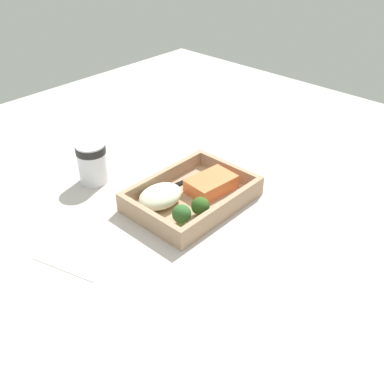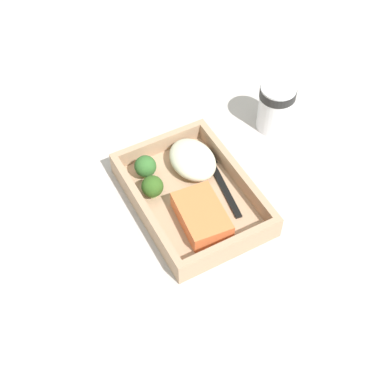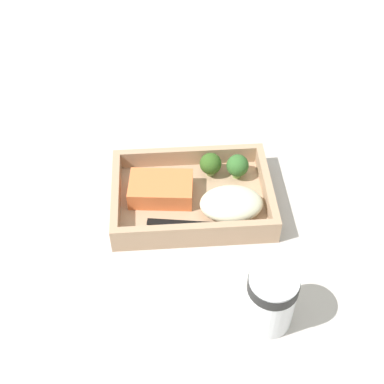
% 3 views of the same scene
% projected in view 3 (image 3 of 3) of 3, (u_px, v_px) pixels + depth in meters
% --- Properties ---
extents(ground_plane, '(1.60, 1.60, 0.02)m').
position_uv_depth(ground_plane, '(192.00, 207.00, 0.89)').
color(ground_plane, beige).
extents(takeout_tray, '(0.26, 0.18, 0.01)m').
position_uv_depth(takeout_tray, '(192.00, 201.00, 0.88)').
color(takeout_tray, tan).
rests_on(takeout_tray, ground_plane).
extents(tray_rim, '(0.26, 0.18, 0.03)m').
position_uv_depth(tray_rim, '(192.00, 192.00, 0.86)').
color(tray_rim, tan).
rests_on(tray_rim, takeout_tray).
extents(salmon_fillet, '(0.11, 0.08, 0.03)m').
position_uv_depth(salmon_fillet, '(161.00, 189.00, 0.87)').
color(salmon_fillet, orange).
rests_on(salmon_fillet, takeout_tray).
extents(mashed_potatoes, '(0.10, 0.08, 0.04)m').
position_uv_depth(mashed_potatoes, '(231.00, 204.00, 0.84)').
color(mashed_potatoes, beige).
rests_on(mashed_potatoes, takeout_tray).
extents(broccoli_floret_1, '(0.04, 0.04, 0.04)m').
position_uv_depth(broccoli_floret_1, '(238.00, 166.00, 0.90)').
color(broccoli_floret_1, '#77A551').
rests_on(broccoli_floret_1, takeout_tray).
extents(broccoli_floret_2, '(0.04, 0.04, 0.04)m').
position_uv_depth(broccoli_floret_2, '(211.00, 164.00, 0.90)').
color(broccoli_floret_2, '#8BA366').
rests_on(broccoli_floret_2, takeout_tray).
extents(fork, '(0.16, 0.04, 0.00)m').
position_uv_depth(fork, '(204.00, 225.00, 0.83)').
color(fork, black).
rests_on(fork, takeout_tray).
extents(paper_cup, '(0.07, 0.07, 0.09)m').
position_uv_depth(paper_cup, '(271.00, 298.00, 0.70)').
color(paper_cup, white).
rests_on(paper_cup, ground_plane).
extents(receipt_slip, '(0.13, 0.16, 0.00)m').
position_uv_depth(receipt_slip, '(353.00, 214.00, 0.87)').
color(receipt_slip, white).
rests_on(receipt_slip, ground_plane).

